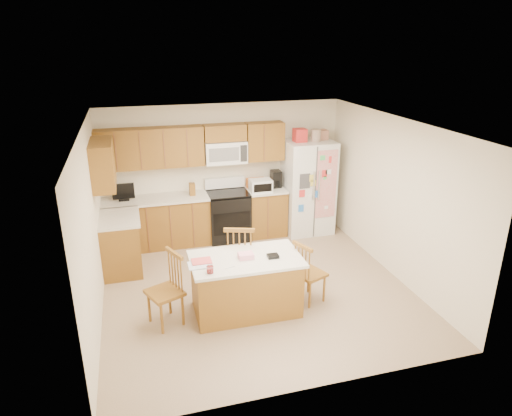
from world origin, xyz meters
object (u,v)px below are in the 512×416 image
object	(u,v)px
refrigerator	(308,186)
windsor_chair_left	(166,291)
stove	(228,214)
island	(246,284)
windsor_chair_back	(240,259)
windsor_chair_right	(308,274)

from	to	relation	value
refrigerator	windsor_chair_left	xyz separation A→B (m)	(-2.95, -2.45, -0.45)
stove	windsor_chair_left	world-z (taller)	stove
refrigerator	island	xyz separation A→B (m)	(-1.87, -2.44, -0.51)
refrigerator	windsor_chair_left	size ratio (longest dim) A/B	2.03
stove	windsor_chair_back	distance (m)	1.95
stove	windsor_chair_right	bearing A→B (deg)	-75.94
island	windsor_chair_left	distance (m)	1.08
refrigerator	island	distance (m)	3.12
windsor_chair_left	stove	bearing A→B (deg)	61.22
windsor_chair_left	windsor_chair_back	bearing A→B (deg)	26.72
windsor_chair_left	windsor_chair_right	size ratio (longest dim) A/B	1.08
refrigerator	windsor_chair_left	world-z (taller)	refrigerator
stove	windsor_chair_left	distance (m)	2.86
windsor_chair_right	windsor_chair_back	bearing A→B (deg)	146.55
refrigerator	windsor_chair_back	distance (m)	2.63
windsor_chair_back	windsor_chair_right	world-z (taller)	windsor_chair_back
stove	island	bearing A→B (deg)	-96.81
island	windsor_chair_back	world-z (taller)	windsor_chair_back
refrigerator	windsor_chair_back	size ratio (longest dim) A/B	1.90
refrigerator	windsor_chair_back	world-z (taller)	refrigerator
refrigerator	windsor_chair_right	size ratio (longest dim) A/B	2.19
windsor_chair_right	refrigerator	bearing A→B (deg)	68.85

